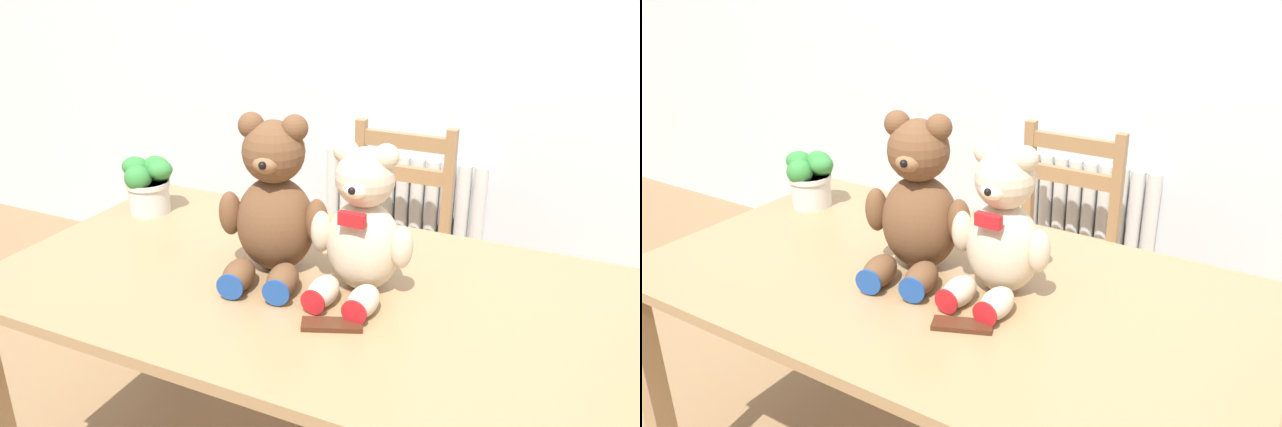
% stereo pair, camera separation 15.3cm
% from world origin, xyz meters
% --- Properties ---
extents(wall_back, '(8.00, 0.04, 2.60)m').
position_xyz_m(wall_back, '(0.00, 1.78, 1.30)').
color(wall_back, silver).
rests_on(wall_back, ground_plane).
extents(radiator, '(0.75, 0.10, 0.71)m').
position_xyz_m(radiator, '(-0.15, 1.71, 0.32)').
color(radiator, silver).
rests_on(radiator, ground_plane).
extents(dining_table, '(1.59, 0.88, 0.76)m').
position_xyz_m(dining_table, '(0.00, 0.44, 0.67)').
color(dining_table, '#9E7A51').
rests_on(dining_table, ground_plane).
extents(wooden_chair_behind, '(0.41, 0.45, 0.92)m').
position_xyz_m(wooden_chair_behind, '(-0.07, 1.31, 0.47)').
color(wooden_chair_behind, '#997047').
rests_on(wooden_chair_behind, ground_plane).
extents(teddy_bear_left, '(0.29, 0.31, 0.41)m').
position_xyz_m(teddy_bear_left, '(-0.09, 0.46, 0.94)').
color(teddy_bear_left, brown).
rests_on(teddy_bear_left, dining_table).
extents(teddy_bear_right, '(0.26, 0.26, 0.38)m').
position_xyz_m(teddy_bear_right, '(0.15, 0.47, 0.92)').
color(teddy_bear_right, beige).
rests_on(teddy_bear_right, dining_table).
extents(potted_plant, '(0.18, 0.15, 0.18)m').
position_xyz_m(potted_plant, '(-0.65, 0.65, 0.85)').
color(potted_plant, beige).
rests_on(potted_plant, dining_table).
extents(chocolate_bar, '(0.14, 0.10, 0.01)m').
position_xyz_m(chocolate_bar, '(0.15, 0.28, 0.76)').
color(chocolate_bar, '#472314').
rests_on(chocolate_bar, dining_table).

